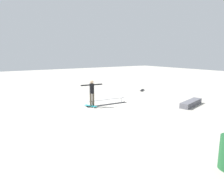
% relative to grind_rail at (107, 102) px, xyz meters
% --- Properties ---
extents(ground_plane, '(60.00, 60.00, 0.00)m').
position_rel_grind_rail_xyz_m(ground_plane, '(-0.19, 0.69, -0.15)').
color(ground_plane, '#ADA89E').
extents(grind_rail, '(2.61, 0.46, 0.35)m').
position_rel_grind_rail_xyz_m(grind_rail, '(0.00, 0.00, 0.00)').
color(grind_rail, black).
rests_on(grind_rail, ground_plane).
extents(skate_ledge, '(2.17, 0.96, 0.31)m').
position_rel_grind_rail_xyz_m(skate_ledge, '(-3.98, 2.95, 0.00)').
color(skate_ledge, '#595960').
rests_on(skate_ledge, ground_plane).
extents(skater_main, '(1.27, 0.26, 1.57)m').
position_rel_grind_rail_xyz_m(skater_main, '(1.02, -0.04, 0.77)').
color(skater_main, brown).
rests_on(skater_main, ground_plane).
extents(skateboard_main, '(0.55, 0.80, 0.09)m').
position_rel_grind_rail_xyz_m(skateboard_main, '(1.12, -0.04, -0.08)').
color(skateboard_main, teal).
rests_on(skateboard_main, ground_plane).
extents(loose_skateboard_black, '(0.77, 0.62, 0.09)m').
position_rel_grind_rail_xyz_m(loose_skateboard_black, '(-4.82, -2.22, -0.08)').
color(loose_skateboard_black, black).
rests_on(loose_skateboard_black, ground_plane).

